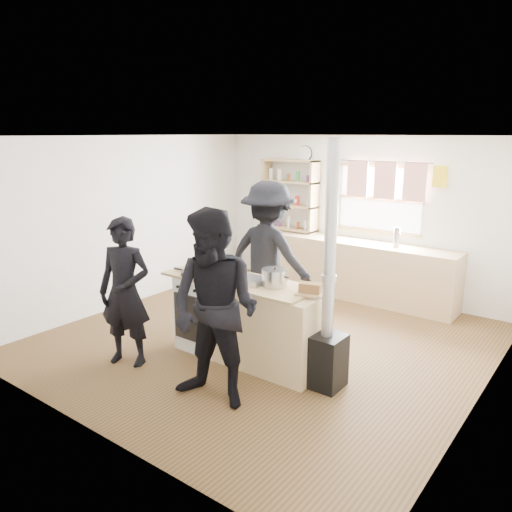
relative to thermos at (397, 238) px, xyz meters
name	(u,v)px	position (x,y,z in m)	size (l,w,h in m)	color
ground	(266,340)	(-0.76, -2.22, -1.04)	(5.00, 5.00, 0.01)	brown
back_counter	(348,268)	(-0.76, 0.00, -0.58)	(3.40, 0.55, 0.90)	tan
shelving_unit	(290,195)	(-1.96, 0.12, 0.48)	(1.00, 0.28, 1.20)	tan
thermos	(397,238)	(0.00, 0.00, 0.00)	(0.10, 0.10, 0.27)	silver
cooking_island	(248,321)	(-0.61, -2.77, -0.57)	(1.97, 0.64, 0.93)	white
skillet_greens	(195,273)	(-1.27, -2.93, -0.08)	(0.33, 0.33, 0.05)	black
roast_tray	(251,280)	(-0.56, -2.79, -0.07)	(0.33, 0.27, 0.06)	silver
stockpot_stove	(231,267)	(-0.97, -2.63, -0.03)	(0.21, 0.21, 0.18)	silver
stockpot_counter	(275,278)	(-0.28, -2.73, -0.01)	(0.28, 0.28, 0.21)	#B3B3B6
bread_board	(310,290)	(0.17, -2.74, -0.05)	(0.32, 0.27, 0.12)	tan
flue_heater	(327,328)	(0.41, -2.80, -0.39)	(0.35, 0.35, 2.50)	black
person_near_left	(125,292)	(-1.65, -3.65, -0.20)	(0.61, 0.40, 1.67)	black
person_near_right	(215,309)	(-0.28, -3.69, -0.09)	(0.92, 0.72, 1.89)	black
person_far	(269,256)	(-1.01, -1.82, -0.06)	(1.26, 0.72, 1.95)	black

